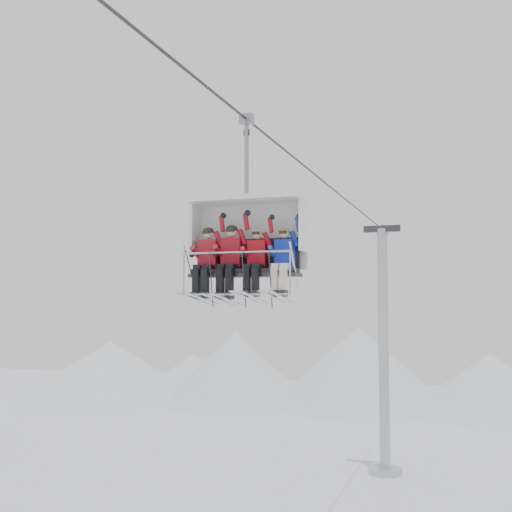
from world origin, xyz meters
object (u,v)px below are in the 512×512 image
(chairlift_carrier, at_px, (248,237))
(skier_center_left, at_px, (230,258))
(skier_far_left, at_px, (207,259))
(lift_tower_right, at_px, (384,366))
(skier_center_right, at_px, (256,259))
(skier_far_right, at_px, (283,259))

(chairlift_carrier, xyz_separation_m, skier_center_left, (-0.30, -0.30, -0.47))
(skier_far_left, bearing_deg, chairlift_carrier, 19.77)
(lift_tower_right, bearing_deg, skier_far_left, -92.14)
(skier_far_left, bearing_deg, skier_center_right, -0.40)
(chairlift_carrier, bearing_deg, skier_far_left, -160.23)
(lift_tower_right, relative_size, skier_far_right, 7.99)
(skier_far_left, distance_m, skier_far_right, 1.73)
(skier_center_right, relative_size, skier_far_right, 1.00)
(lift_tower_right, bearing_deg, chairlift_carrier, -90.00)
(lift_tower_right, bearing_deg, skier_far_right, -87.79)
(lift_tower_right, xyz_separation_m, skier_far_right, (0.88, -22.84, 4.42))
(chairlift_carrier, bearing_deg, skier_center_left, -134.99)
(skier_far_left, relative_size, skier_center_left, 0.98)
(lift_tower_right, relative_size, skier_far_left, 7.99)
(skier_far_left, relative_size, skier_far_right, 1.00)
(skier_center_left, height_order, skier_far_right, skier_center_left)
(skier_far_left, height_order, skier_center_left, skier_center_left)
(chairlift_carrier, relative_size, skier_center_right, 2.36)
(skier_center_right, bearing_deg, skier_far_left, 179.60)
(skier_far_left, bearing_deg, lift_tower_right, 87.86)
(skier_far_left, relative_size, skier_center_right, 1.00)
(skier_far_right, bearing_deg, skier_far_left, 179.73)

